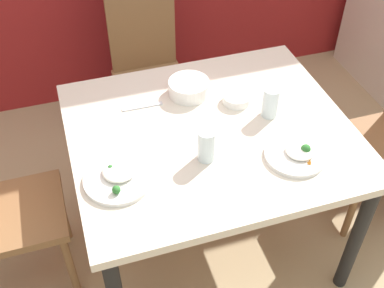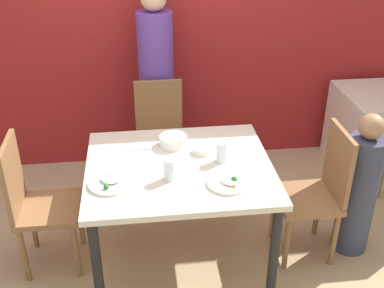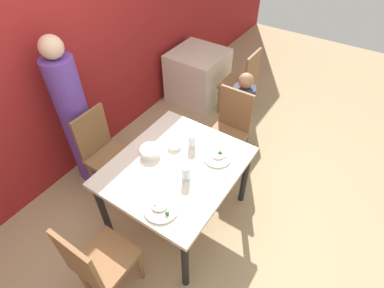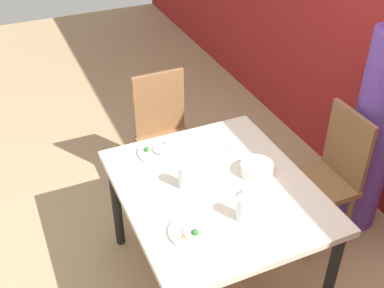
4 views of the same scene
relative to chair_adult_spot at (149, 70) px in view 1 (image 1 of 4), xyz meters
The scene contains 11 objects.
ground_plane 0.99m from the chair_adult_spot, 85.08° to the right, with size 10.00×10.00×0.00m, color tan.
dining_table 0.87m from the chair_adult_spot, 85.08° to the right, with size 1.17×1.02×0.75m.
chair_adult_spot is the anchor object (origin of this frame).
person_adult 0.41m from the chair_adult_spot, 90.00° to the left, with size 0.29×0.29×1.64m.
bowl_curry 0.65m from the chair_adult_spot, 84.32° to the right, with size 0.18×0.18×0.07m.
plate_rice_adult 1.19m from the chair_adult_spot, 72.96° to the right, with size 0.24×0.24×0.06m.
plate_rice_child 1.11m from the chair_adult_spot, 109.04° to the right, with size 0.26×0.26×0.05m.
bowl_rice_small 0.80m from the chair_adult_spot, 71.18° to the right, with size 0.12×0.12×0.04m.
glass_water_tall 1.05m from the chair_adult_spot, 90.00° to the right, with size 0.07×0.07×0.14m.
glass_water_short 0.96m from the chair_adult_spot, 67.57° to the right, with size 0.07×0.07×0.14m.
fork_steel 0.69m from the chair_adult_spot, 105.03° to the right, with size 0.18×0.02×0.01m.
Camera 1 is at (-0.53, -1.42, 2.08)m, focal length 45.00 mm.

